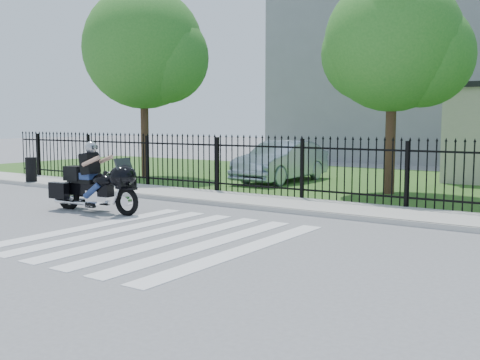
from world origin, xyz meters
The scene contains 12 objects.
ground centered at (0.00, 0.00, 0.00)m, with size 120.00×120.00×0.00m, color slate.
crosswalk centered at (0.00, 0.00, 0.01)m, with size 5.00×5.50×0.01m, color silver, non-canonical shape.
sidewalk centered at (0.00, 5.00, 0.06)m, with size 40.00×2.00×0.12m, color #ADAAA3.
curb centered at (0.00, 4.00, 0.06)m, with size 40.00×0.12×0.12m, color #ADAAA3.
grass_strip centered at (0.00, 12.00, 0.01)m, with size 40.00×12.00×0.02m, color #315D20.
iron_fence centered at (0.00, 6.00, 0.90)m, with size 26.00×0.04×1.80m.
tree_left centered at (-8.50, 8.50, 5.17)m, with size 4.80×4.80×7.58m.
tree_mid centered at (1.50, 9.00, 4.67)m, with size 4.20×4.20×6.78m.
building_tall centered at (-3.00, 26.00, 6.00)m, with size 15.00×10.00×12.00m, color gray.
motorcycle_rider centered at (-3.53, 1.44, 0.75)m, with size 2.77×0.92×1.83m.
parked_car centered at (-3.08, 10.17, 0.79)m, with size 1.62×4.66×1.53m, color #91A2B6.
litter_bin centered at (-10.13, 4.30, 0.56)m, with size 0.39×0.39×0.88m, color black.
Camera 1 is at (7.48, -8.14, 2.30)m, focal length 42.00 mm.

